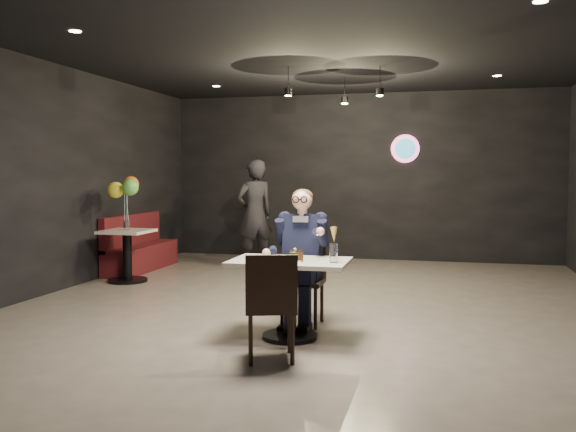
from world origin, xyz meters
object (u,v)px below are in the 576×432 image
(chair_near, at_px, (271,305))
(balloon_vase, at_px, (127,225))
(sundae_glass, at_px, (334,253))
(booth_bench, at_px, (141,242))
(side_table, at_px, (127,254))
(seated_man, at_px, (303,255))
(passerby, at_px, (255,213))
(main_table, at_px, (290,299))
(chair_far, at_px, (303,280))

(chair_near, relative_size, balloon_vase, 6.44)
(sundae_glass, distance_m, booth_bench, 5.09)
(side_table, distance_m, balloon_vase, 0.41)
(booth_bench, bearing_deg, seated_man, -40.57)
(balloon_vase, bearing_deg, sundae_glass, -35.42)
(side_table, bearing_deg, seated_man, -31.33)
(booth_bench, xyz_separation_m, balloon_vase, (0.30, -1.00, 0.37))
(side_table, height_order, passerby, passerby)
(seated_man, height_order, booth_bench, seated_man)
(main_table, relative_size, passerby, 0.62)
(chair_far, height_order, side_table, chair_far)
(passerby, bearing_deg, chair_far, 72.26)
(chair_near, relative_size, side_table, 1.13)
(main_table, bearing_deg, booth_bench, 134.35)
(seated_man, distance_m, booth_bench, 4.35)
(seated_man, xyz_separation_m, balloon_vase, (-3.00, 1.83, 0.10))
(chair_far, relative_size, passerby, 0.51)
(chair_far, bearing_deg, passerby, 114.21)
(chair_far, xyz_separation_m, balloon_vase, (-3.00, 1.83, 0.36))
(seated_man, relative_size, passerby, 0.81)
(side_table, bearing_deg, chair_far, -31.33)
(chair_near, distance_m, sundae_glass, 0.83)
(sundae_glass, relative_size, balloon_vase, 1.20)
(chair_far, distance_m, balloon_vase, 3.53)
(sundae_glass, bearing_deg, balloon_vase, 144.58)
(chair_near, xyz_separation_m, seated_man, (0.00, 1.22, 0.26))
(balloon_vase, bearing_deg, chair_near, -45.43)
(chair_far, distance_m, chair_near, 1.22)
(main_table, xyz_separation_m, side_table, (-3.00, 2.38, 0.03))
(main_table, height_order, chair_far, chair_far)
(chair_near, relative_size, sundae_glass, 5.34)
(sundae_glass, height_order, balloon_vase, sundae_glass)
(main_table, distance_m, seated_man, 0.65)
(chair_far, height_order, chair_near, same)
(passerby, bearing_deg, sundae_glass, 73.94)
(chair_far, xyz_separation_m, side_table, (-3.00, 1.83, -0.05))
(chair_near, relative_size, passerby, 0.51)
(booth_bench, height_order, balloon_vase, booth_bench)
(main_table, relative_size, chair_far, 1.20)
(sundae_glass, bearing_deg, passerby, 115.90)
(booth_bench, distance_m, balloon_vase, 1.11)
(seated_man, height_order, side_table, seated_man)
(chair_far, bearing_deg, main_table, -90.00)
(chair_far, height_order, booth_bench, chair_far)
(chair_far, relative_size, balloon_vase, 6.44)
(chair_far, height_order, seated_man, seated_man)
(chair_near, height_order, side_table, chair_near)
(chair_near, distance_m, balloon_vase, 4.29)
(chair_far, distance_m, booth_bench, 4.35)
(main_table, relative_size, seated_man, 0.76)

